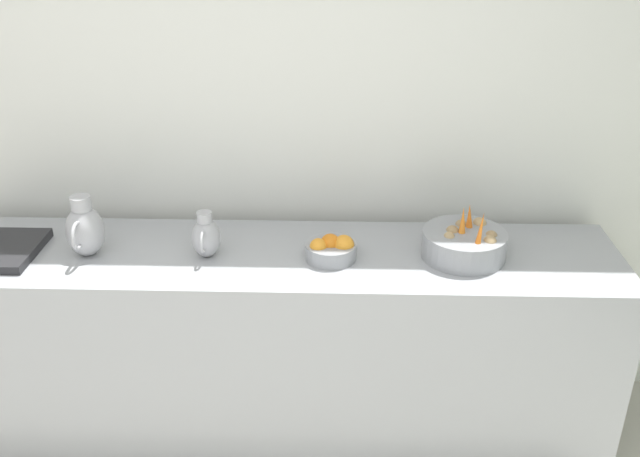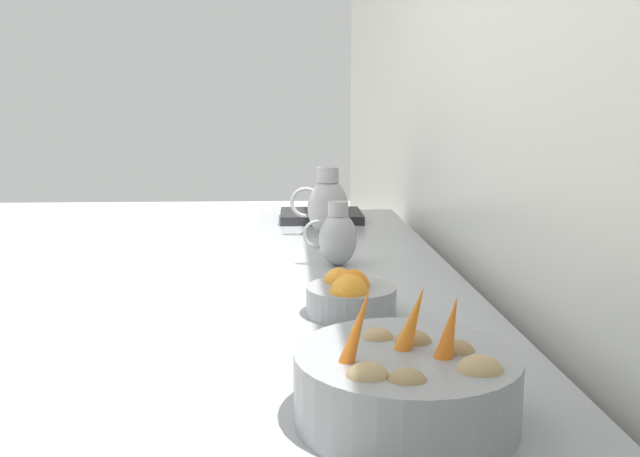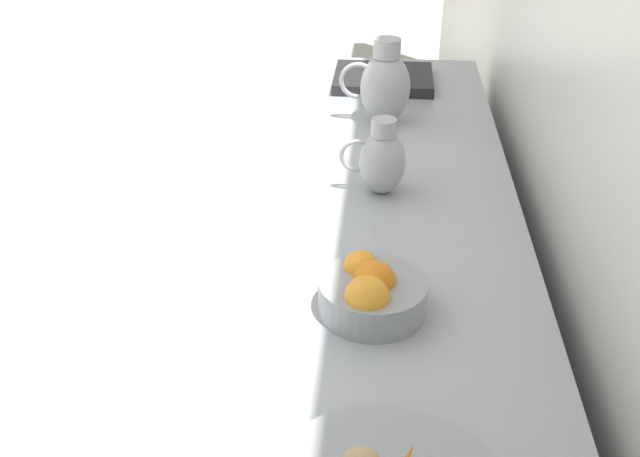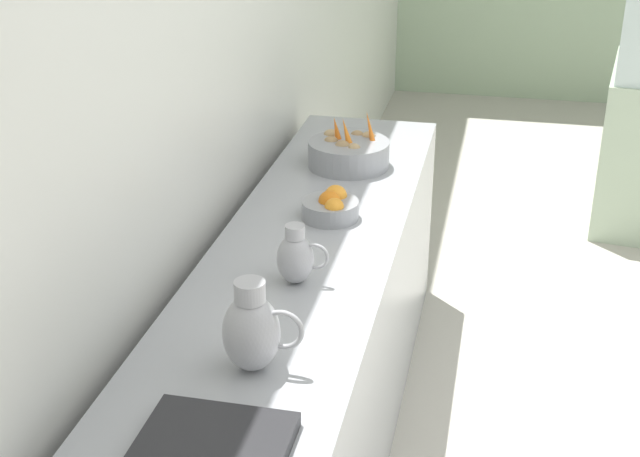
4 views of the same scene
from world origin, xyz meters
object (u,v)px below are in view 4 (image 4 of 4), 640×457
Objects in this scene: vegetable_colander at (349,153)px; metal_pitcher_short at (296,257)px; metal_pitcher_tall at (252,330)px; orange_bowl at (331,207)px.

vegetable_colander reaches higher than metal_pitcher_short.
metal_pitcher_tall is at bearing -88.78° from vegetable_colander.
metal_pitcher_short is at bearing 90.35° from metal_pitcher_tall.
vegetable_colander is at bearing 93.92° from orange_bowl.
orange_bowl is 0.50m from metal_pitcher_short.
vegetable_colander is 1.63× the size of orange_bowl.
orange_bowl is 0.98m from metal_pitcher_tall.
orange_bowl is (0.04, -0.53, -0.01)m from vegetable_colander.
metal_pitcher_tall is 1.32× the size of metal_pitcher_short.
orange_bowl is 1.06× the size of metal_pitcher_short.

